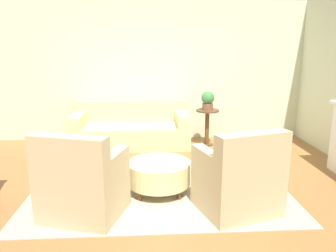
{
  "coord_description": "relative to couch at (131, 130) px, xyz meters",
  "views": [
    {
      "loc": [
        -0.14,
        -4.14,
        1.87
      ],
      "look_at": [
        0.15,
        0.55,
        0.75
      ],
      "focal_mm": 35.0,
      "sensor_mm": 36.0,
      "label": 1
    }
  ],
  "objects": [
    {
      "name": "ground_plane",
      "position": [
        0.48,
        -2.14,
        -0.3
      ],
      "size": [
        16.0,
        16.0,
        0.0
      ],
      "primitive_type": "plane",
      "color": "#996638"
    },
    {
      "name": "armchair_left",
      "position": [
        -0.42,
        -2.84,
        0.09
      ],
      "size": [
        1.02,
        0.96,
        1.0
      ],
      "color": "#C6B289",
      "rests_on": "rug"
    },
    {
      "name": "side_table",
      "position": [
        1.48,
        -0.12,
        0.16
      ],
      "size": [
        0.44,
        0.44,
        0.71
      ],
      "color": "brown",
      "rests_on": "ground_plane"
    },
    {
      "name": "rug",
      "position": [
        0.48,
        -2.14,
        -0.3
      ],
      "size": [
        3.4,
        2.27,
        0.01
      ],
      "color": "#B2A893",
      "rests_on": "ground_plane"
    },
    {
      "name": "couch",
      "position": [
        0.0,
        0.0,
        0.0
      ],
      "size": [
        2.24,
        0.96,
        0.84
      ],
      "color": "beige",
      "rests_on": "ground_plane"
    },
    {
      "name": "armchair_right",
      "position": [
        1.37,
        -2.84,
        0.09
      ],
      "size": [
        1.02,
        0.96,
        1.0
      ],
      "color": "#C6B289",
      "rests_on": "rug"
    },
    {
      "name": "potted_plant_on_side_table",
      "position": [
        1.48,
        -0.12,
        0.59
      ],
      "size": [
        0.25,
        0.25,
        0.36
      ],
      "color": "brown",
      "rests_on": "side_table"
    },
    {
      "name": "wall_back",
      "position": [
        0.48,
        0.53,
        1.1
      ],
      "size": [
        9.22,
        0.12,
        2.8
      ],
      "color": "beige",
      "rests_on": "ground_plane"
    },
    {
      "name": "ottoman_table",
      "position": [
        0.47,
        -2.23,
        -0.03
      ],
      "size": [
        0.83,
        0.83,
        0.41
      ],
      "color": "beige",
      "rests_on": "rug"
    }
  ]
}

